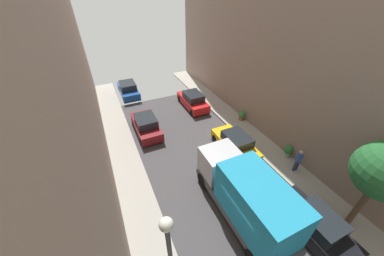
% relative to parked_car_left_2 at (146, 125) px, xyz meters
% --- Properties ---
extents(ground, '(32.00, 32.00, 0.00)m').
position_rel_parked_car_left_2_xyz_m(ground, '(2.70, -10.44, -0.72)').
color(ground, '#423F42').
extents(sidewalk_right, '(2.00, 44.00, 0.15)m').
position_rel_parked_car_left_2_xyz_m(sidewalk_right, '(7.70, -10.44, -0.64)').
color(sidewalk_right, '#A8A399').
rests_on(sidewalk_right, ground).
extents(parked_car_left_2, '(1.78, 4.20, 1.57)m').
position_rel_parked_car_left_2_xyz_m(parked_car_left_2, '(0.00, 0.00, 0.00)').
color(parked_car_left_2, maroon).
rests_on(parked_car_left_2, ground).
extents(parked_car_left_3, '(1.78, 4.20, 1.57)m').
position_rel_parked_car_left_2_xyz_m(parked_car_left_3, '(0.00, 7.58, 0.00)').
color(parked_car_left_3, '#194799').
rests_on(parked_car_left_3, ground).
extents(parked_car_right_2, '(1.78, 4.20, 1.57)m').
position_rel_parked_car_left_2_xyz_m(parked_car_right_2, '(5.40, -12.10, 0.00)').
color(parked_car_right_2, black).
rests_on(parked_car_right_2, ground).
extents(parked_car_right_3, '(1.78, 4.20, 1.57)m').
position_rel_parked_car_left_2_xyz_m(parked_car_right_3, '(5.40, -5.18, 0.00)').
color(parked_car_right_3, gold).
rests_on(parked_car_right_3, ground).
extents(parked_car_right_4, '(1.78, 4.20, 1.57)m').
position_rel_parked_car_left_2_xyz_m(parked_car_right_4, '(5.40, 2.28, 0.00)').
color(parked_car_right_4, red).
rests_on(parked_car_right_4, ground).
extents(delivery_truck, '(2.26, 6.60, 3.38)m').
position_rel_parked_car_left_2_xyz_m(delivery_truck, '(2.70, -9.84, 1.07)').
color(delivery_truck, '#4C4C51').
rests_on(delivery_truck, ground).
extents(pedestrian, '(0.40, 0.36, 1.72)m').
position_rel_parked_car_left_2_xyz_m(pedestrian, '(7.91, -8.63, 0.35)').
color(pedestrian, '#2D334C').
rests_on(pedestrian, sidewalk_right).
extents(potted_plant_0, '(0.58, 0.58, 0.85)m').
position_rel_parked_car_left_2_xyz_m(potted_plant_0, '(8.31, -1.97, -0.12)').
color(potted_plant_0, brown).
rests_on(potted_plant_0, sidewalk_right).
extents(potted_plant_3, '(0.62, 0.62, 0.94)m').
position_rel_parked_car_left_2_xyz_m(potted_plant_3, '(8.41, -7.40, -0.03)').
color(potted_plant_3, '#B2A899').
rests_on(potted_plant_3, sidewalk_right).
extents(lamp_post, '(0.44, 0.44, 5.16)m').
position_rel_parked_car_left_2_xyz_m(lamp_post, '(-1.90, -11.49, 2.86)').
color(lamp_post, '#333338').
rests_on(lamp_post, sidewalk_left).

